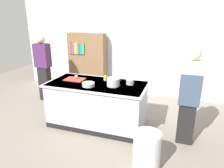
{
  "coord_description": "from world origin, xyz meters",
  "views": [
    {
      "loc": [
        1.55,
        -3.6,
        2.21
      ],
      "look_at": [
        0.25,
        0.2,
        0.85
      ],
      "focal_mm": 33.43,
      "sensor_mm": 36.0,
      "label": 1
    }
  ],
  "objects_px": {
    "mixing_bowl": "(88,84)",
    "person_guest": "(43,67)",
    "stock_pot": "(113,82)",
    "person_chef": "(189,95)",
    "sauce_pan": "(130,82)",
    "juice_cup": "(105,78)",
    "trash_bin": "(147,150)",
    "bookshelf": "(87,63)",
    "onion": "(76,77)"
  },
  "relations": [
    {
      "from": "mixing_bowl",
      "to": "bookshelf",
      "type": "xyz_separation_m",
      "value": [
        -0.97,
        2.01,
        -0.08
      ]
    },
    {
      "from": "person_chef",
      "to": "person_guest",
      "type": "bearing_deg",
      "value": 94.88
    },
    {
      "from": "sauce_pan",
      "to": "mixing_bowl",
      "type": "bearing_deg",
      "value": -153.84
    },
    {
      "from": "onion",
      "to": "sauce_pan",
      "type": "height_order",
      "value": "sauce_pan"
    },
    {
      "from": "person_guest",
      "to": "onion",
      "type": "bearing_deg",
      "value": 82.11
    },
    {
      "from": "stock_pot",
      "to": "mixing_bowl",
      "type": "height_order",
      "value": "stock_pot"
    },
    {
      "from": "trash_bin",
      "to": "bookshelf",
      "type": "height_order",
      "value": "bookshelf"
    },
    {
      "from": "stock_pot",
      "to": "juice_cup",
      "type": "relative_size",
      "value": 3.1
    },
    {
      "from": "juice_cup",
      "to": "onion",
      "type": "bearing_deg",
      "value": -168.21
    },
    {
      "from": "trash_bin",
      "to": "juice_cup",
      "type": "bearing_deg",
      "value": 132.36
    },
    {
      "from": "onion",
      "to": "mixing_bowl",
      "type": "bearing_deg",
      "value": -36.69
    },
    {
      "from": "stock_pot",
      "to": "bookshelf",
      "type": "relative_size",
      "value": 0.18
    },
    {
      "from": "juice_cup",
      "to": "trash_bin",
      "type": "bearing_deg",
      "value": -47.64
    },
    {
      "from": "juice_cup",
      "to": "trash_bin",
      "type": "relative_size",
      "value": 0.17
    },
    {
      "from": "mixing_bowl",
      "to": "person_chef",
      "type": "bearing_deg",
      "value": 3.83
    },
    {
      "from": "sauce_pan",
      "to": "onion",
      "type": "bearing_deg",
      "value": -178.24
    },
    {
      "from": "sauce_pan",
      "to": "person_guest",
      "type": "bearing_deg",
      "value": 165.35
    },
    {
      "from": "sauce_pan",
      "to": "person_chef",
      "type": "relative_size",
      "value": 0.13
    },
    {
      "from": "juice_cup",
      "to": "person_guest",
      "type": "bearing_deg",
      "value": 163.89
    },
    {
      "from": "juice_cup",
      "to": "person_guest",
      "type": "distance_m",
      "value": 2.0
    },
    {
      "from": "juice_cup",
      "to": "sauce_pan",
      "type": "bearing_deg",
      "value": -9.4
    },
    {
      "from": "onion",
      "to": "person_guest",
      "type": "xyz_separation_m",
      "value": [
        -1.32,
        0.68,
        -0.04
      ]
    },
    {
      "from": "stock_pot",
      "to": "sauce_pan",
      "type": "height_order",
      "value": "stock_pot"
    },
    {
      "from": "stock_pot",
      "to": "mixing_bowl",
      "type": "distance_m",
      "value": 0.47
    },
    {
      "from": "trash_bin",
      "to": "onion",
      "type": "bearing_deg",
      "value": 147.58
    },
    {
      "from": "sauce_pan",
      "to": "juice_cup",
      "type": "xyz_separation_m",
      "value": [
        -0.55,
        0.09,
        -0.0
      ]
    },
    {
      "from": "stock_pot",
      "to": "trash_bin",
      "type": "height_order",
      "value": "stock_pot"
    },
    {
      "from": "juice_cup",
      "to": "trash_bin",
      "type": "xyz_separation_m",
      "value": [
        1.1,
        -1.21,
        -0.66
      ]
    },
    {
      "from": "bookshelf",
      "to": "juice_cup",
      "type": "bearing_deg",
      "value": -53.67
    },
    {
      "from": "juice_cup",
      "to": "person_chef",
      "type": "height_order",
      "value": "person_chef"
    },
    {
      "from": "juice_cup",
      "to": "mixing_bowl",
      "type": "bearing_deg",
      "value": -111.42
    },
    {
      "from": "mixing_bowl",
      "to": "juice_cup",
      "type": "bearing_deg",
      "value": 68.58
    },
    {
      "from": "onion",
      "to": "trash_bin",
      "type": "height_order",
      "value": "onion"
    },
    {
      "from": "mixing_bowl",
      "to": "person_guest",
      "type": "distance_m",
      "value": 2.01
    },
    {
      "from": "sauce_pan",
      "to": "person_chef",
      "type": "bearing_deg",
      "value": -12.14
    },
    {
      "from": "person_chef",
      "to": "mixing_bowl",
      "type": "bearing_deg",
      "value": 112.61
    },
    {
      "from": "person_chef",
      "to": "bookshelf",
      "type": "bearing_deg",
      "value": 74.65
    },
    {
      "from": "onion",
      "to": "person_chef",
      "type": "relative_size",
      "value": 0.04
    },
    {
      "from": "stock_pot",
      "to": "trash_bin",
      "type": "distance_m",
      "value": 1.43
    },
    {
      "from": "sauce_pan",
      "to": "bookshelf",
      "type": "relative_size",
      "value": 0.13
    },
    {
      "from": "onion",
      "to": "person_guest",
      "type": "bearing_deg",
      "value": 152.66
    },
    {
      "from": "juice_cup",
      "to": "bookshelf",
      "type": "height_order",
      "value": "bookshelf"
    },
    {
      "from": "mixing_bowl",
      "to": "bookshelf",
      "type": "relative_size",
      "value": 0.14
    },
    {
      "from": "onion",
      "to": "sauce_pan",
      "type": "distance_m",
      "value": 1.15
    },
    {
      "from": "juice_cup",
      "to": "person_guest",
      "type": "height_order",
      "value": "person_guest"
    },
    {
      "from": "mixing_bowl",
      "to": "sauce_pan",
      "type": "bearing_deg",
      "value": 26.16
    },
    {
      "from": "stock_pot",
      "to": "person_chef",
      "type": "xyz_separation_m",
      "value": [
        1.37,
        -0.04,
        -0.06
      ]
    },
    {
      "from": "mixing_bowl",
      "to": "onion",
      "type": "bearing_deg",
      "value": 143.31
    },
    {
      "from": "onion",
      "to": "stock_pot",
      "type": "relative_size",
      "value": 0.23
    },
    {
      "from": "person_chef",
      "to": "person_guest",
      "type": "xyz_separation_m",
      "value": [
        -3.55,
        0.88,
        -0.0
      ]
    }
  ]
}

